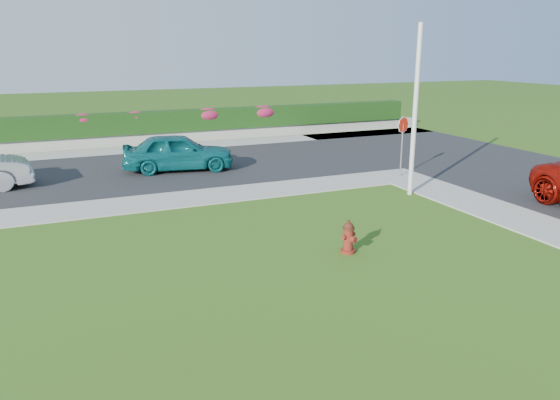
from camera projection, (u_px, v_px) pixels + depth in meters
name	position (u px, v px, depth m)	size (l,w,h in m)	color
ground	(370.00, 301.00, 10.97)	(120.00, 120.00, 0.00)	black
street_far	(69.00, 177.00, 21.44)	(26.00, 8.00, 0.04)	black
sidewalk_far	(42.00, 214.00, 16.63)	(24.00, 2.00, 0.04)	gray
curb_corner	(398.00, 176.00, 21.60)	(2.00, 2.00, 0.04)	gray
sidewalk_beyond	(148.00, 149.00, 27.39)	(34.00, 2.00, 0.04)	gray
retaining_wall	(143.00, 139.00, 28.64)	(34.00, 0.40, 0.60)	gray
hedge	(141.00, 123.00, 28.50)	(32.00, 0.90, 1.10)	black
fire_hydrant	(348.00, 237.00, 13.45)	(0.44, 0.42, 0.85)	#4F180C
sedan_teal	(178.00, 152.00, 22.34)	(1.80, 4.47, 1.52)	#0C595E
utility_pole	(415.00, 112.00, 18.21)	(0.16, 0.16, 5.71)	silver
stop_sign	(403.00, 133.00, 21.07)	(0.62, 0.23, 2.38)	slate
flower_clump_c	(83.00, 119.00, 27.23)	(1.17, 0.75, 0.58)	#AF1E46
flower_clump_d	(135.00, 117.00, 28.21)	(1.11, 0.71, 0.56)	#AF1E46
flower_clump_e	(208.00, 115.00, 29.71)	(1.47, 0.94, 0.73)	#AF1E46
flower_clump_f	(263.00, 112.00, 30.95)	(1.51, 0.97, 0.75)	#AF1E46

